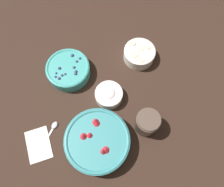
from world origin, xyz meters
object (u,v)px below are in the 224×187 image
Objects in this scene: bowl_strawberries at (97,141)px; bowl_cream at (109,95)px; bowl_blueberries at (68,70)px; bowl_bananas at (139,54)px; jar_chocolate at (147,123)px.

bowl_strawberries reaches higher than bowl_cream.
bowl_blueberries is 1.34× the size of bowl_bananas.
bowl_strawberries is 0.20m from jar_chocolate.
bowl_cream is at bearing 60.59° from bowl_blueberries.
bowl_cream is at bearing 171.18° from bowl_strawberries.
bowl_cream is (-0.20, 0.03, -0.02)m from bowl_strawberries.
jar_chocolate reaches higher than bowl_bananas.
jar_chocolate reaches higher than bowl_strawberries.
bowl_strawberries is 1.76× the size of bowl_bananas.
jar_chocolate is (0.11, 0.16, 0.02)m from bowl_cream.
jar_chocolate is (0.32, 0.03, 0.01)m from bowl_bananas.
bowl_strawberries reaches higher than bowl_bananas.
bowl_strawberries is 1.31× the size of bowl_blueberries.
bowl_strawberries is 0.43m from bowl_bananas.
bowl_bananas reaches higher than bowl_cream.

